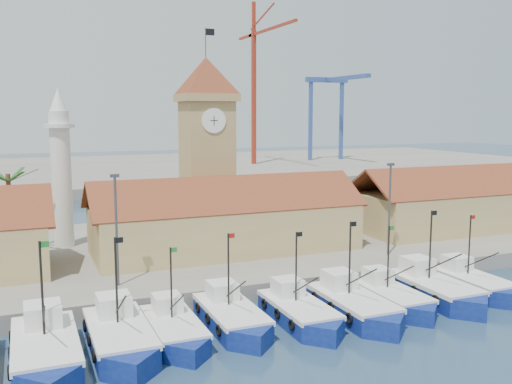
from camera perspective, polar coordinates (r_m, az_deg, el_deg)
name	(u,v)px	position (r m, az deg, el deg)	size (l,w,h in m)	color
ground	(321,334)	(41.16, 6.55, -13.94)	(400.00, 400.00, 0.00)	#1C2E4B
quay	(214,249)	(62.04, -4.26, -5.66)	(140.00, 32.00, 1.50)	gray
terminal	(104,171)	(145.27, -14.91, 2.00)	(240.00, 80.00, 2.00)	gray
boat_1	(46,354)	(38.06, -20.28, -14.92)	(3.87, 10.61, 8.03)	navy
boat_2	(121,340)	(38.88, -13.40, -14.18)	(3.75, 10.27, 7.77)	navy
boat_3	(175,331)	(39.88, -8.10, -13.64)	(3.22, 8.81, 6.67)	navy
boat_4	(233,319)	(41.60, -2.33, -12.56)	(3.46, 9.49, 7.18)	navy
boat_5	(301,314)	(42.65, 4.51, -12.07)	(3.40, 9.33, 7.06)	navy
boat_6	(355,308)	(44.31, 9.89, -11.31)	(3.67, 10.05, 7.61)	navy
boat_7	(393,299)	(47.04, 13.56, -10.37)	(3.29, 9.00, 6.81)	navy
boat_8	(436,291)	(49.63, 17.57, -9.43)	(3.75, 10.28, 7.78)	navy
boat_9	(475,285)	(52.71, 21.02, -8.66)	(3.38, 9.27, 7.02)	navy
hall_center	(226,226)	(57.64, -3.06, -3.40)	(27.04, 10.13, 7.61)	tan
hall_right	(473,206)	(74.44, 20.88, -1.34)	(31.20, 10.13, 7.61)	tan
clock_tower	(207,144)	(62.30, -4.94, 4.82)	(5.80, 5.80, 22.70)	tan
minaret	(61,168)	(61.71, -18.91, 2.32)	(3.00, 3.00, 16.30)	silver
palm_tree	(10,207)	(60.05, -23.40, -1.40)	(5.60, 5.03, 8.39)	brown
lamp_posts	(261,214)	(50.02, 0.51, -2.23)	(80.70, 0.25, 9.03)	#3F3F44
crane_red_right	(256,75)	(148.15, 0.03, 11.67)	(1.00, 34.45, 41.17)	maroon
gantry	(332,96)	(161.65, 7.66, 9.53)	(13.00, 22.00, 23.20)	#324E9B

